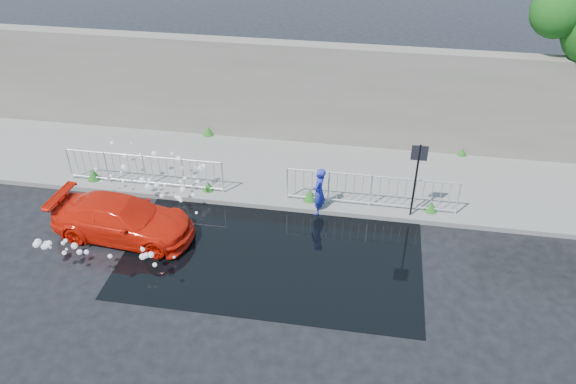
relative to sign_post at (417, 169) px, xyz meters
The scene contains 12 objects.
ground 5.50m from the sign_post, 143.57° to the right, with size 90.00×90.00×0.00m, color black.
pavement 4.90m from the sign_post, 155.66° to the left, with size 30.00×4.00×0.15m, color slate.
curb 4.51m from the sign_post, behind, with size 30.00×0.25×0.16m, color slate.
retaining_wall 5.87m from the sign_post, 135.69° to the left, with size 30.00×0.60×3.50m, color #636053.
puddle 4.59m from the sign_post, 150.42° to the right, with size 8.00×5.00×0.01m, color black.
sign_post is the anchor object (origin of this frame).
railing_left 8.26m from the sign_post, behind, with size 5.05×0.05×1.10m.
railing_right 1.57m from the sign_post, 168.23° to the left, with size 5.05×0.05×1.10m.
weeds 5.06m from the sign_post, 164.44° to the left, with size 12.17×3.93×0.39m.
water_spray 8.15m from the sign_post, 169.44° to the right, with size 3.59×5.44×1.12m.
red_car 8.29m from the sign_post, 165.36° to the right, with size 1.62×3.99×1.16m, color red.
person 2.87m from the sign_post, behind, with size 0.55×0.36×1.51m, color #202BA4.
Camera 1 is at (2.79, -10.49, 10.00)m, focal length 35.00 mm.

